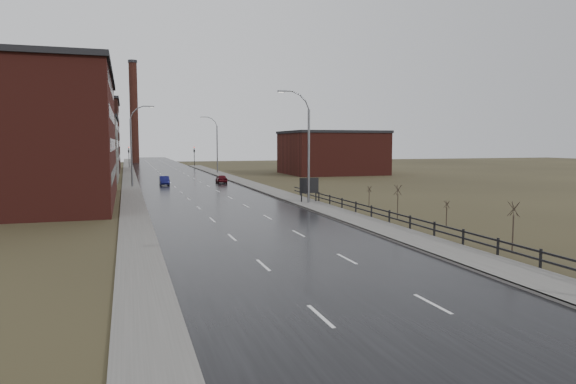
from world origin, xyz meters
TOP-DOWN VIEW (x-y plane):
  - ground at (0.00, 0.00)m, footprint 320.00×320.00m
  - road at (0.00, 60.00)m, footprint 14.00×300.00m
  - sidewalk_right at (8.60, 35.00)m, footprint 3.20×180.00m
  - curb_right at (7.08, 35.00)m, footprint 0.16×180.00m
  - sidewalk_left at (-8.20, 60.00)m, footprint 2.40×260.00m
  - warehouse_mid at (-17.99, 78.00)m, footprint 16.32×20.40m
  - warehouse_far at (-22.99, 108.00)m, footprint 26.52×24.48m
  - building_right at (30.30, 82.00)m, footprint 18.36×16.32m
  - smokestack at (-6.00, 150.00)m, footprint 2.70×2.70m
  - streetlight_right_mid at (8.50, 36.00)m, footprint 3.36×0.28m
  - streetlight_left at (-7.70, 62.00)m, footprint 3.36×0.28m
  - streetlight_right_far at (8.50, 90.00)m, footprint 3.36×0.28m
  - guardrail at (10.30, 18.31)m, footprint 0.10×53.05m
  - shrub_c at (12.15, 11.01)m, footprint 0.68×0.72m
  - shrub_d at (13.97, 19.98)m, footprint 0.46×0.49m
  - shrub_e at (12.17, 24.06)m, footprint 0.66×0.70m
  - shrub_f at (13.95, 32.73)m, footprint 0.47×0.50m
  - billboard at (9.10, 36.73)m, footprint 2.06×0.17m
  - traffic_light_left at (-8.00, 120.00)m, footprint 0.58×2.73m
  - traffic_light_right at (8.00, 120.00)m, footprint 0.58×2.73m
  - car_near at (-3.47, 64.11)m, footprint 1.40×3.88m
  - car_far at (5.16, 65.33)m, footprint 1.67×3.83m

SIDE VIEW (x-z plane):
  - ground at x=0.00m, z-range 0.00..0.00m
  - road at x=0.00m, z-range 0.00..0.06m
  - sidewalk_left at x=-8.20m, z-range 0.00..0.12m
  - sidewalk_right at x=8.60m, z-range 0.00..0.18m
  - curb_right at x=7.08m, z-range 0.00..0.18m
  - car_near at x=-3.47m, z-range 0.00..1.27m
  - car_far at x=5.16m, z-range 0.00..1.28m
  - guardrail at x=10.30m, z-range 0.16..1.26m
  - shrub_d at x=13.97m, z-range 0.06..1.98m
  - shrub_f at x=13.95m, z-range 0.06..2.03m
  - shrub_e at x=12.17m, z-range 0.09..2.91m
  - shrub_c at x=12.15m, z-range 0.09..2.99m
  - billboard at x=9.10m, z-range 0.44..3.07m
  - building_right at x=30.30m, z-range 0.01..8.51m
  - traffic_light_left at x=-8.00m, z-range 1.95..7.25m
  - traffic_light_right at x=8.00m, z-range 1.95..7.25m
  - warehouse_mid at x=-17.99m, z-range 0.01..10.51m
  - streetlight_right_mid at x=8.50m, z-range 0.16..11.51m
  - streetlight_left at x=-7.70m, z-range 0.16..11.51m
  - streetlight_right_far at x=8.50m, z-range 0.16..11.51m
  - warehouse_far at x=-22.99m, z-range 0.01..15.51m
  - smokestack at x=-6.00m, z-range 0.15..30.85m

